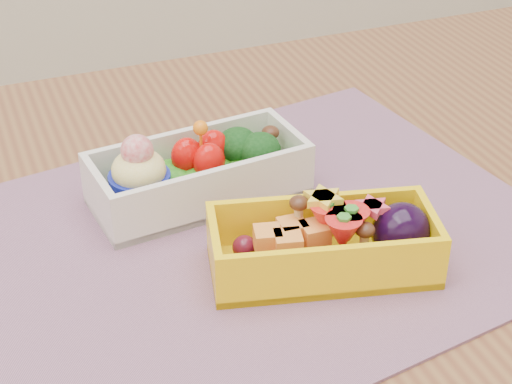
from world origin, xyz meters
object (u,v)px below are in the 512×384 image
object	(u,v)px
table	(300,345)
bento_yellow	(328,243)
placemat	(250,237)
bento_white	(198,173)

from	to	relation	value
table	bento_yellow	size ratio (longest dim) A/B	6.58
placemat	bento_yellow	distance (m)	0.08
bento_white	bento_yellow	distance (m)	0.14
placemat	bento_white	distance (m)	0.08
bento_white	bento_yellow	bearing A→B (deg)	-71.07
bento_yellow	table	bearing A→B (deg)	116.17
bento_white	bento_yellow	world-z (taller)	bento_white
table	bento_white	bearing A→B (deg)	117.95
placemat	bento_white	xyz separation A→B (m)	(-0.02, 0.07, 0.03)
placemat	bento_yellow	bearing A→B (deg)	-57.30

